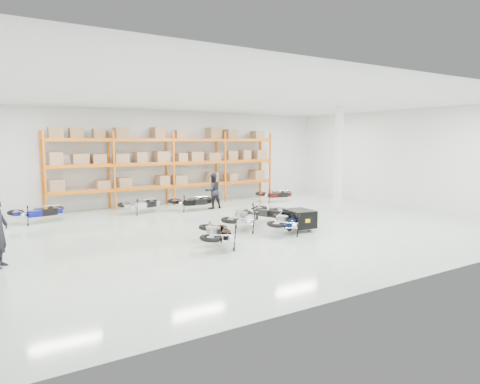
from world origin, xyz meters
TOP-DOWN VIEW (x-y plane):
  - room at (0.00, 0.00)m, footprint 18.00×18.00m
  - pallet_rack at (-0.00, 6.45)m, footprint 11.28×0.98m
  - structural_column at (5.20, 0.50)m, footprint 0.25×0.25m
  - moto_blue_centre at (0.64, -1.68)m, footprint 1.81×1.83m
  - moto_silver_left at (-0.22, -0.49)m, footprint 2.00×1.88m
  - moto_black_far_left at (-2.19, -2.13)m, footprint 1.53×1.94m
  - moto_touring_right at (1.35, 0.02)m, footprint 1.39×1.97m
  - trailer at (1.35, -1.58)m, footprint 0.94×1.73m
  - moto_back_a at (-6.07, 4.77)m, footprint 1.83×1.09m
  - moto_back_b at (-2.07, 4.75)m, footprint 1.76×1.12m
  - moto_back_c at (0.06, 4.26)m, footprint 1.83×1.10m
  - moto_back_d at (4.81, 4.47)m, footprint 1.81×1.27m
  - person_back at (1.14, 4.26)m, footprint 0.79×0.62m

SIDE VIEW (x-z plane):
  - trailer at x=1.35m, z-range 0.06..0.77m
  - moto_back_b at x=-2.07m, z-range -0.03..1.02m
  - moto_back_d at x=4.81m, z-range -0.03..1.03m
  - moto_back_a at x=-6.07m, z-range -0.03..1.08m
  - moto_back_c at x=0.06m, z-range -0.03..1.08m
  - moto_blue_centre at x=0.64m, z-range -0.03..1.08m
  - moto_black_far_left at x=-2.19m, z-range -0.03..1.09m
  - moto_touring_right at x=1.35m, z-range -0.03..1.12m
  - moto_silver_left at x=-0.22m, z-range -0.03..1.16m
  - person_back at x=1.14m, z-range 0.00..1.62m
  - room at x=0.00m, z-range -6.75..11.25m
  - structural_column at x=5.20m, z-range 0.00..4.50m
  - pallet_rack at x=0.00m, z-range 0.45..4.07m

